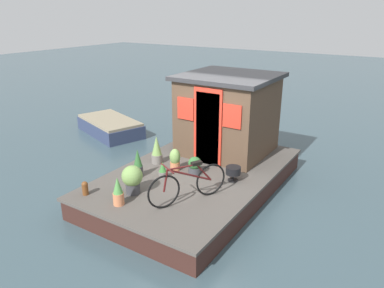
# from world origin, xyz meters

# --- Properties ---
(ground_plane) EXTENTS (60.00, 60.00, 0.00)m
(ground_plane) POSITION_xyz_m (0.00, 0.00, 0.00)
(ground_plane) COLOR #384C54
(houseboat_deck) EXTENTS (5.12, 3.17, 0.49)m
(houseboat_deck) POSITION_xyz_m (0.00, 0.00, 0.25)
(houseboat_deck) COLOR #4C4742
(houseboat_deck) RESTS_ON ground_plane
(houseboat_cabin) EXTENTS (2.16, 2.21, 1.96)m
(houseboat_cabin) POSITION_xyz_m (1.45, 0.00, 1.48)
(houseboat_cabin) COLOR #4C3828
(houseboat_cabin) RESTS_ON houseboat_deck
(bicycle) EXTENTS (1.48, 0.82, 0.78)m
(bicycle) POSITION_xyz_m (-1.27, -0.60, 0.86)
(bicycle) COLOR black
(bicycle) RESTS_ON houseboat_deck
(potted_plant_ivy) EXTENTS (0.24, 0.24, 0.50)m
(potted_plant_ivy) POSITION_xyz_m (-0.23, 0.43, 0.75)
(potted_plant_ivy) COLOR #C6754C
(potted_plant_ivy) RESTS_ON houseboat_deck
(potted_plant_sage) EXTENTS (0.42, 0.42, 0.58)m
(potted_plant_sage) POSITION_xyz_m (-1.59, 0.50, 0.81)
(potted_plant_sage) COLOR #38383D
(potted_plant_sage) RESTS_ON houseboat_deck
(potted_plant_fern) EXTENTS (0.18, 0.18, 0.37)m
(potted_plant_fern) POSITION_xyz_m (-0.71, 0.42, 0.67)
(potted_plant_fern) COLOR slate
(potted_plant_fern) RESTS_ON houseboat_deck
(potted_plant_succulent) EXTENTS (0.21, 0.21, 0.56)m
(potted_plant_succulent) POSITION_xyz_m (-2.08, 0.41, 0.76)
(potted_plant_succulent) COLOR #C6754C
(potted_plant_succulent) RESTS_ON houseboat_deck
(potted_plant_lavender) EXTENTS (0.29, 0.29, 0.39)m
(potted_plant_lavender) POSITION_xyz_m (-0.16, -0.05, 0.68)
(potted_plant_lavender) COLOR #38383D
(potted_plant_lavender) RESTS_ON houseboat_deck
(potted_plant_geranium) EXTENTS (0.21, 0.21, 0.63)m
(potted_plant_geranium) POSITION_xyz_m (-0.94, 0.91, 0.79)
(potted_plant_geranium) COLOR #38383D
(potted_plant_geranium) RESTS_ON houseboat_deck
(potted_plant_thyme) EXTENTS (0.26, 0.26, 0.66)m
(potted_plant_thyme) POSITION_xyz_m (-0.12, 1.03, 0.81)
(potted_plant_thyme) COLOR slate
(potted_plant_thyme) RESTS_ON houseboat_deck
(charcoal_grill) EXTENTS (0.32, 0.32, 0.31)m
(charcoal_grill) POSITION_xyz_m (-0.02, -0.92, 0.71)
(charcoal_grill) COLOR black
(charcoal_grill) RESTS_ON houseboat_deck
(mooring_bollard) EXTENTS (0.12, 0.12, 0.28)m
(mooring_bollard) POSITION_xyz_m (-2.14, 1.23, 0.64)
(mooring_bollard) COLOR brown
(mooring_bollard) RESTS_ON houseboat_deck
(dinghy_boat) EXTENTS (2.01, 2.73, 0.51)m
(dinghy_boat) POSITION_xyz_m (1.92, 4.61, 0.25)
(dinghy_boat) COLOR #2D3856
(dinghy_boat) RESTS_ON ground_plane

